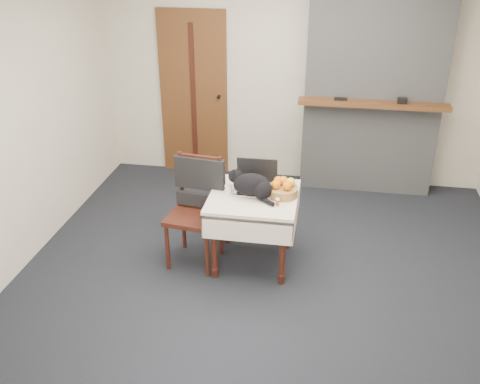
# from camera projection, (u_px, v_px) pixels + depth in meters

# --- Properties ---
(ground) EXTENTS (4.50, 4.50, 0.00)m
(ground) POSITION_uv_depth(u_px,v_px,m) (270.00, 264.00, 5.01)
(ground) COLOR black
(ground) RESTS_ON ground
(room_shell) EXTENTS (4.52, 4.01, 2.61)m
(room_shell) POSITION_uv_depth(u_px,v_px,m) (282.00, 64.00, 4.62)
(room_shell) COLOR beige
(room_shell) RESTS_ON ground
(door) EXTENTS (0.82, 0.10, 2.00)m
(door) POSITION_uv_depth(u_px,v_px,m) (194.00, 94.00, 6.48)
(door) COLOR brown
(door) RESTS_ON ground
(chimney) EXTENTS (1.62, 0.48, 2.60)m
(chimney) POSITION_uv_depth(u_px,v_px,m) (374.00, 81.00, 5.91)
(chimney) COLOR gray
(chimney) RESTS_ON ground
(side_table) EXTENTS (0.78, 0.78, 0.70)m
(side_table) POSITION_uv_depth(u_px,v_px,m) (253.00, 206.00, 4.78)
(side_table) COLOR #3E1911
(side_table) RESTS_ON ground
(laptop) EXTENTS (0.37, 0.32, 0.27)m
(laptop) POSITION_uv_depth(u_px,v_px,m) (256.00, 182.00, 4.81)
(laptop) COLOR #B7B7BC
(laptop) RESTS_ON side_table
(cat) EXTENTS (0.46, 0.33, 0.24)m
(cat) POSITION_uv_depth(u_px,v_px,m) (253.00, 185.00, 4.67)
(cat) COLOR black
(cat) RESTS_ON side_table
(cream_jar) EXTENTS (0.06, 0.06, 0.07)m
(cream_jar) POSITION_uv_depth(u_px,v_px,m) (228.00, 189.00, 4.76)
(cream_jar) COLOR white
(cream_jar) RESTS_ON side_table
(pill_bottle) EXTENTS (0.03, 0.03, 0.07)m
(pill_bottle) POSITION_uv_depth(u_px,v_px,m) (278.00, 202.00, 4.54)
(pill_bottle) COLOR #A34514
(pill_bottle) RESTS_ON side_table
(fruit_basket) EXTENTS (0.28, 0.28, 0.16)m
(fruit_basket) POSITION_uv_depth(u_px,v_px,m) (283.00, 189.00, 4.71)
(fruit_basket) COLOR olive
(fruit_basket) RESTS_ON side_table
(desk_clutter) EXTENTS (0.12, 0.11, 0.01)m
(desk_clutter) POSITION_uv_depth(u_px,v_px,m) (271.00, 193.00, 4.75)
(desk_clutter) COLOR black
(desk_clutter) RESTS_ON side_table
(chair) EXTENTS (0.51, 0.50, 1.01)m
(chair) POSITION_uv_depth(u_px,v_px,m) (197.00, 195.00, 4.85)
(chair) COLOR #3E1911
(chair) RESTS_ON ground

